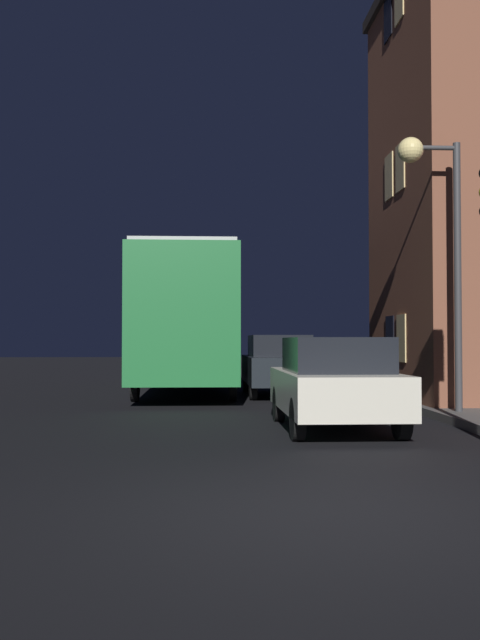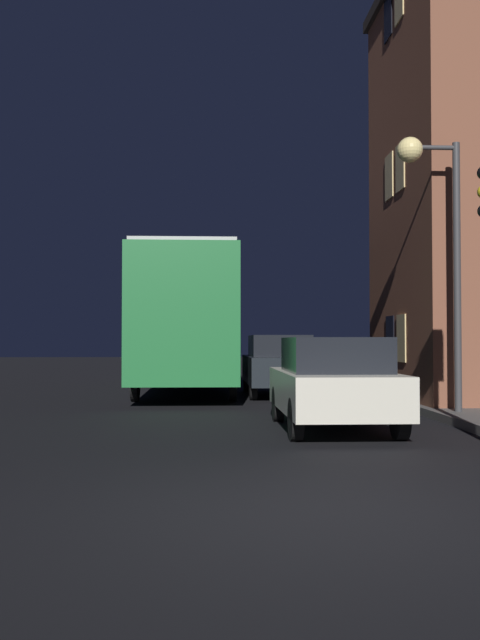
{
  "view_description": "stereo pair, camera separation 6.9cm",
  "coord_description": "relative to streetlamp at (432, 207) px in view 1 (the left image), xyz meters",
  "views": [
    {
      "loc": [
        -1.08,
        -6.29,
        1.5
      ],
      "look_at": [
        -0.17,
        10.99,
        2.01
      ],
      "focal_mm": 40.0,
      "sensor_mm": 36.0,
      "label": 1
    },
    {
      "loc": [
        -1.01,
        -6.3,
        1.5
      ],
      "look_at": [
        -0.17,
        10.99,
        2.01
      ],
      "focal_mm": 40.0,
      "sensor_mm": 36.0,
      "label": 2
    }
  ],
  "objects": [
    {
      "name": "ground_plane",
      "position": [
        -3.31,
        -7.05,
        -4.07
      ],
      "size": [
        120.0,
        120.0,
        0.0
      ],
      "primitive_type": "plane",
      "color": "black"
    },
    {
      "name": "streetlamp",
      "position": [
        0.0,
        0.0,
        0.0
      ],
      "size": [
        1.21,
        0.49,
        5.24
      ],
      "color": "#38383A",
      "rests_on": "sidewalk"
    },
    {
      "name": "car_near_lane",
      "position": [
        -2.18,
        -1.46,
        -3.26
      ],
      "size": [
        1.76,
        4.03,
        1.55
      ],
      "color": "beige",
      "rests_on": "ground"
    },
    {
      "name": "car_mid_lane",
      "position": [
        -2.33,
        6.01,
        -3.21
      ],
      "size": [
        1.74,
        4.38,
        1.65
      ],
      "color": "black",
      "rests_on": "ground"
    },
    {
      "name": "brick_building",
      "position": [
        1.63,
        3.34,
        1.23
      ],
      "size": [
        3.09,
        5.69,
        10.25
      ],
      "color": "brown",
      "rests_on": "sidewalk"
    },
    {
      "name": "bus",
      "position": [
        -4.85,
        8.28,
        -1.79
      ],
      "size": [
        2.62,
        11.97,
        3.84
      ],
      "color": "#1E6B33",
      "rests_on": "ground"
    }
  ]
}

